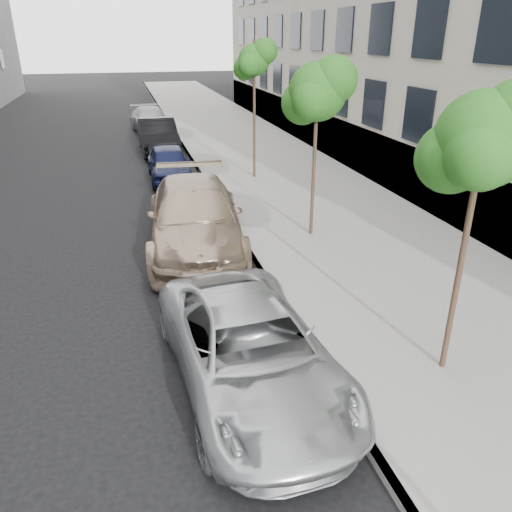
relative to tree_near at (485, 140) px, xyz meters
name	(u,v)px	position (x,y,z in m)	size (l,w,h in m)	color
ground	(294,477)	(-3.23, -1.50, -4.03)	(160.00, 160.00, 0.00)	black
sidewalk	(232,135)	(1.07, 22.50, -3.96)	(6.40, 72.00, 0.14)	gray
curb	(177,138)	(-2.05, 22.50, -3.96)	(0.15, 72.00, 0.14)	#9E9B93
tree_near	(485,140)	(0.00, 0.00, 0.00)	(1.74, 1.54, 4.75)	#38281C
tree_mid	(318,91)	(0.00, 6.50, 0.02)	(1.82, 1.62, 4.81)	#38281C
tree_far	(255,60)	(0.00, 13.00, 0.48)	(1.54, 1.34, 5.15)	#38281C
minivan	(250,350)	(-3.33, 0.50, -3.32)	(2.35, 5.10, 1.42)	silver
suv	(195,217)	(-3.33, 6.68, -3.15)	(2.47, 6.06, 1.76)	tan
sedan_blue	(169,164)	(-3.33, 13.79, -3.34)	(1.61, 4.01, 1.37)	#101537
sedan_black	(158,136)	(-3.33, 19.19, -3.22)	(1.71, 4.91, 1.62)	black
sedan_rear	(151,120)	(-3.33, 24.74, -3.30)	(2.04, 5.01, 1.45)	gray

